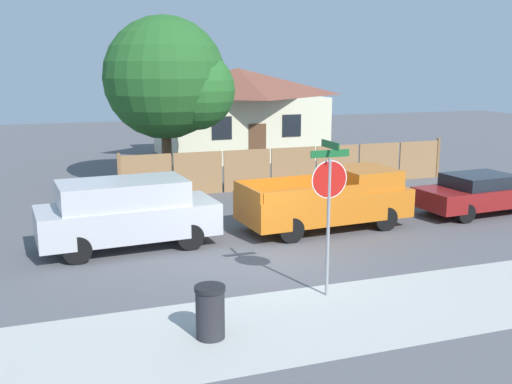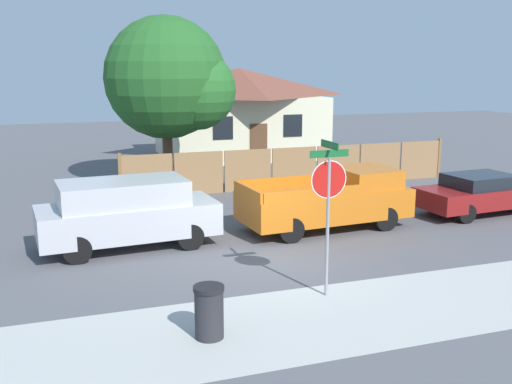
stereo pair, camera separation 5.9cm
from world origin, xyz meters
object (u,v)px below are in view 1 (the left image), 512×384
(red_suv, at_px, (127,212))
(stop_sign, at_px, (329,192))
(house, at_px, (238,111))
(trash_bin, at_px, (210,312))
(orange_pickup, at_px, (330,200))
(oak_tree, at_px, (171,81))
(parked_sedan, at_px, (482,193))

(red_suv, xyz_separation_m, stop_sign, (3.53, -4.85, 1.25))
(house, relative_size, stop_sign, 2.64)
(house, relative_size, trash_bin, 8.91)
(orange_pickup, bearing_deg, stop_sign, -121.00)
(red_suv, height_order, orange_pickup, red_suv)
(oak_tree, relative_size, red_suv, 1.40)
(oak_tree, relative_size, trash_bin, 6.86)
(red_suv, bearing_deg, orange_pickup, -3.95)
(oak_tree, height_order, trash_bin, oak_tree)
(house, distance_m, oak_tree, 9.04)
(oak_tree, height_order, orange_pickup, oak_tree)
(parked_sedan, distance_m, trash_bin, 12.43)
(oak_tree, distance_m, orange_pickup, 8.98)
(parked_sedan, xyz_separation_m, stop_sign, (-8.02, -4.85, 1.55))
(orange_pickup, bearing_deg, parked_sedan, -4.28)
(house, height_order, stop_sign, house)
(red_suv, relative_size, stop_sign, 1.46)
(oak_tree, bearing_deg, parked_sedan, -41.72)
(oak_tree, relative_size, stop_sign, 2.03)
(red_suv, relative_size, parked_sedan, 1.03)
(orange_pickup, distance_m, parked_sedan, 5.56)
(oak_tree, distance_m, trash_bin, 14.40)
(oak_tree, xyz_separation_m, parked_sedan, (8.68, -7.74, -3.53))
(red_suv, distance_m, stop_sign, 6.13)
(parked_sedan, bearing_deg, trash_bin, -155.27)
(red_suv, distance_m, trash_bin, 6.05)
(stop_sign, relative_size, trash_bin, 3.38)
(red_suv, xyz_separation_m, orange_pickup, (5.99, 0.02, -0.13))
(red_suv, height_order, trash_bin, red_suv)
(parked_sedan, relative_size, trash_bin, 4.76)
(parked_sedan, height_order, stop_sign, stop_sign)
(oak_tree, height_order, parked_sedan, oak_tree)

